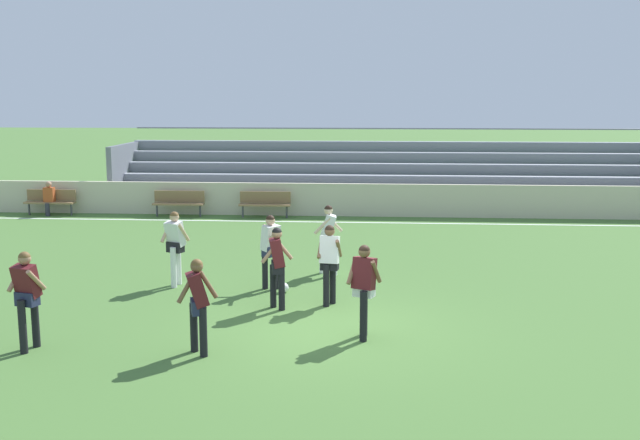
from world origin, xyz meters
name	(u,v)px	position (x,y,z in m)	size (l,w,h in m)	color
ground_plane	(332,329)	(0.00, 0.00, 0.00)	(160.00, 160.00, 0.00)	#477033
field_line_sideline	(351,222)	(0.00, 11.58, 0.00)	(44.00, 0.12, 0.01)	white
sideline_wall	(352,200)	(0.00, 12.92, 0.58)	(48.00, 0.16, 1.16)	beige
bleacher_stand	(396,173)	(1.59, 15.63, 1.26)	(21.64, 3.87, 2.92)	#9EA3AD
bench_far_right	(179,201)	(-6.15, 12.45, 0.55)	(1.80, 0.40, 0.90)	olive
bench_near_wall_gap	(265,202)	(-3.07, 12.45, 0.55)	(1.80, 0.40, 0.90)	olive
bench_far_left	(51,200)	(-10.84, 12.45, 0.55)	(1.80, 0.40, 0.90)	olive
spectator_seated	(49,196)	(-10.84, 12.33, 0.70)	(0.36, 0.42, 1.21)	#2D2D38
player_white_overlapping	(271,245)	(-1.53, 2.80, 0.99)	(0.48, 0.69, 1.67)	black
player_white_challenging	(330,258)	(-0.15, 1.62, 1.00)	(0.51, 0.52, 1.67)	black
player_white_on_ball	(328,233)	(-0.33, 4.27, 1.00)	(0.68, 0.45, 1.68)	white
player_dark_wide_right	(277,261)	(-1.18, 1.28, 0.99)	(0.62, 0.47, 1.67)	black
player_dark_trailing_run	(198,298)	(-2.15, -1.46, 0.96)	(0.64, 0.48, 1.63)	black
player_dark_dropping_back	(27,292)	(-5.06, -1.47, 1.02)	(0.59, 0.53, 1.71)	black
player_white_deep_cover	(175,242)	(-3.70, 2.91, 1.02)	(0.63, 0.45, 1.71)	white
player_dark_wide_left	(364,283)	(0.59, -0.44, 1.01)	(0.64, 0.48, 1.70)	black
soccer_ball	(284,288)	(-1.20, 2.50, 0.11)	(0.22, 0.22, 0.22)	white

